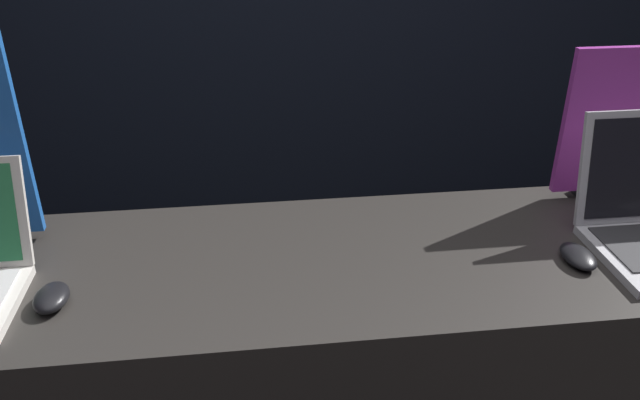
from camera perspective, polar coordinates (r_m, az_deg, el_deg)
name	(u,v)px	position (r m, az deg, el deg)	size (l,w,h in m)	color
display_counter	(322,399)	(1.70, 0.17, -17.70)	(2.10, 0.58, 0.87)	#282623
mouse_front	(51,298)	(1.38, -23.35, -8.19)	(0.07, 0.10, 0.04)	black
mouse_back	(578,256)	(1.52, 22.52, -4.77)	(0.07, 0.11, 0.03)	black
promo_stand_back	(624,128)	(1.81, 26.06, 5.90)	(0.34, 0.07, 0.41)	black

